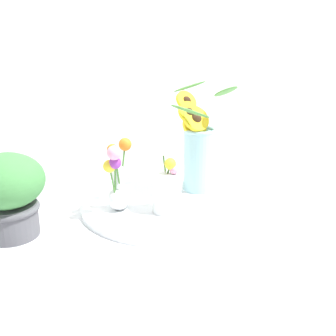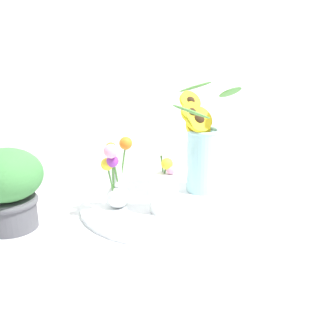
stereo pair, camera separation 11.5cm
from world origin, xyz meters
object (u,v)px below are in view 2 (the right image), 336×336
(mason_jar_sunflowers, at_px, (202,149))
(vase_bulb_right, at_px, (116,178))
(potted_plant, at_px, (7,185))
(serving_tray, at_px, (168,203))
(vase_small_center, at_px, (164,188))

(mason_jar_sunflowers, xyz_separation_m, vase_bulb_right, (-0.29, 0.03, -0.05))
(potted_plant, bearing_deg, serving_tray, -14.56)
(serving_tray, bearing_deg, vase_small_center, -132.36)
(serving_tray, distance_m, potted_plant, 0.45)
(serving_tray, height_order, vase_small_center, vase_small_center)
(vase_small_center, height_order, potted_plant, potted_plant)
(potted_plant, bearing_deg, mason_jar_sunflowers, -9.52)
(vase_small_center, bearing_deg, potted_plant, 156.47)
(serving_tray, distance_m, vase_small_center, 0.11)
(vase_bulb_right, distance_m, potted_plant, 0.29)
(mason_jar_sunflowers, height_order, vase_small_center, mason_jar_sunflowers)
(potted_plant, bearing_deg, vase_small_center, -23.53)
(mason_jar_sunflowers, relative_size, vase_small_center, 1.76)
(mason_jar_sunflowers, bearing_deg, serving_tray, -173.66)
(mason_jar_sunflowers, xyz_separation_m, potted_plant, (-0.57, 0.09, -0.03))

